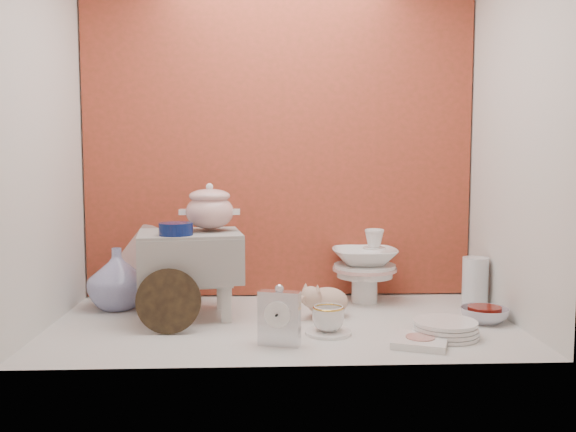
% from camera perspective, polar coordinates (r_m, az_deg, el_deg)
% --- Properties ---
extents(ground, '(1.80, 1.80, 0.00)m').
position_cam_1_polar(ground, '(2.40, -0.46, -10.08)').
color(ground, silver).
rests_on(ground, ground).
extents(niche_shell, '(1.86, 1.03, 1.53)m').
position_cam_1_polar(niche_shell, '(2.51, -0.63, 11.99)').
color(niche_shell, '#B43C2D').
rests_on(niche_shell, ground).
extents(step_stool, '(0.45, 0.41, 0.35)m').
position_cam_1_polar(step_stool, '(2.50, -9.21, -5.45)').
color(step_stool, silver).
rests_on(step_stool, ground).
extents(soup_tureen, '(0.24, 0.24, 0.20)m').
position_cam_1_polar(soup_tureen, '(2.49, -7.40, 0.85)').
color(soup_tureen, white).
rests_on(soup_tureen, step_stool).
extents(cobalt_bowl, '(0.14, 0.14, 0.05)m').
position_cam_1_polar(cobalt_bowl, '(2.37, -10.53, -1.21)').
color(cobalt_bowl, '#0A1850').
rests_on(cobalt_bowl, step_stool).
extents(floral_platter, '(0.37, 0.25, 0.34)m').
position_cam_1_polar(floral_platter, '(2.84, -13.69, -4.31)').
color(floral_platter, silver).
rests_on(floral_platter, ground).
extents(blue_white_vase, '(0.26, 0.26, 0.26)m').
position_cam_1_polar(blue_white_vase, '(2.70, -15.82, -5.69)').
color(blue_white_vase, white).
rests_on(blue_white_vase, ground).
extents(lacquer_tray, '(0.24, 0.06, 0.24)m').
position_cam_1_polar(lacquer_tray, '(2.28, -11.22, -7.89)').
color(lacquer_tray, black).
rests_on(lacquer_tray, ground).
extents(mantel_clock, '(0.15, 0.09, 0.21)m').
position_cam_1_polar(mantel_clock, '(2.10, -0.82, -9.37)').
color(mantel_clock, silver).
rests_on(mantel_clock, ground).
extents(plush_pig, '(0.24, 0.18, 0.13)m').
position_cam_1_polar(plush_pig, '(2.49, 3.72, -8.01)').
color(plush_pig, tan).
rests_on(plush_pig, ground).
extents(teacup_saucer, '(0.21, 0.21, 0.01)m').
position_cam_1_polar(teacup_saucer, '(2.26, 3.81, -10.91)').
color(teacup_saucer, white).
rests_on(teacup_saucer, ground).
extents(gold_rim_teacup, '(0.12, 0.12, 0.09)m').
position_cam_1_polar(gold_rim_teacup, '(2.25, 3.82, -9.61)').
color(gold_rim_teacup, white).
rests_on(gold_rim_teacup, teacup_saucer).
extents(lattice_dish, '(0.23, 0.23, 0.03)m').
position_cam_1_polar(lattice_dish, '(2.18, 12.36, -11.47)').
color(lattice_dish, white).
rests_on(lattice_dish, ground).
extents(dinner_plate_stack, '(0.27, 0.27, 0.06)m').
position_cam_1_polar(dinner_plate_stack, '(2.29, 14.63, -10.24)').
color(dinner_plate_stack, white).
rests_on(dinner_plate_stack, ground).
extents(crystal_bowl, '(0.20, 0.20, 0.06)m').
position_cam_1_polar(crystal_bowl, '(2.53, 18.05, -8.88)').
color(crystal_bowl, silver).
rests_on(crystal_bowl, ground).
extents(clear_glass_vase, '(0.11, 0.11, 0.22)m').
position_cam_1_polar(clear_glass_vase, '(2.73, 17.24, -6.05)').
color(clear_glass_vase, silver).
rests_on(clear_glass_vase, ground).
extents(porcelain_tower, '(0.35, 0.35, 0.33)m').
position_cam_1_polar(porcelain_tower, '(2.73, 7.25, -4.67)').
color(porcelain_tower, white).
rests_on(porcelain_tower, ground).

